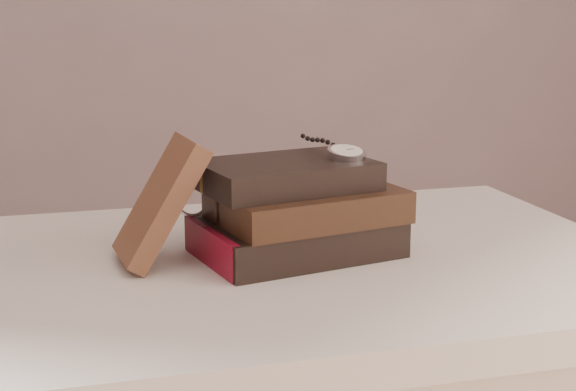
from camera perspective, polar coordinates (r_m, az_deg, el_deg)
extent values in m
cube|color=beige|center=(1.01, -3.40, -5.55)|extent=(1.00, 0.60, 0.04)
cube|color=white|center=(1.03, -3.36, -8.70)|extent=(0.88, 0.49, 0.08)
cube|color=black|center=(1.02, 0.54, -2.86)|extent=(0.26, 0.21, 0.04)
cube|color=beige|center=(1.03, 0.68, -2.84)|extent=(0.25, 0.19, 0.03)
cube|color=gold|center=(1.00, -5.90, -3.33)|extent=(0.01, 0.01, 0.04)
cube|color=maroon|center=(0.98, -5.33, -3.68)|extent=(0.04, 0.15, 0.04)
cube|color=black|center=(1.01, 1.34, -0.63)|extent=(0.25, 0.19, 0.04)
cube|color=beige|center=(1.01, 1.48, -0.61)|extent=(0.24, 0.18, 0.03)
cube|color=gold|center=(0.99, -4.74, -1.02)|extent=(0.01, 0.01, 0.04)
cube|color=black|center=(1.01, -0.20, 1.46)|extent=(0.23, 0.18, 0.03)
cube|color=beige|center=(1.01, -0.05, 1.48)|extent=(0.22, 0.17, 0.03)
cube|color=gold|center=(0.99, -5.89, 1.14)|extent=(0.01, 0.01, 0.03)
cube|color=#45281A|center=(0.99, -8.82, -0.43)|extent=(0.11, 0.11, 0.15)
cylinder|color=silver|center=(1.02, 4.09, 2.90)|extent=(0.06, 0.06, 0.02)
cylinder|color=white|center=(1.02, 4.09, 3.15)|extent=(0.05, 0.05, 0.01)
torus|color=silver|center=(1.02, 4.09, 3.12)|extent=(0.05, 0.05, 0.01)
cylinder|color=silver|center=(1.04, 3.28, 3.15)|extent=(0.01, 0.01, 0.01)
cube|color=black|center=(1.02, 3.92, 3.25)|extent=(0.00, 0.01, 0.00)
cube|color=black|center=(1.02, 4.33, 3.22)|extent=(0.01, 0.00, 0.00)
sphere|color=black|center=(1.05, 3.15, 3.51)|extent=(0.01, 0.01, 0.01)
sphere|color=black|center=(1.06, 2.78, 3.72)|extent=(0.01, 0.01, 0.01)
sphere|color=black|center=(1.07, 2.42, 3.84)|extent=(0.01, 0.01, 0.01)
sphere|color=black|center=(1.09, 2.06, 3.87)|extent=(0.01, 0.01, 0.01)
sphere|color=black|center=(1.10, 1.72, 3.89)|extent=(0.01, 0.01, 0.01)
sphere|color=black|center=(1.11, 1.38, 3.98)|extent=(0.01, 0.01, 0.01)
sphere|color=black|center=(1.13, 1.05, 4.15)|extent=(0.01, 0.01, 0.01)
torus|color=silver|center=(1.04, -6.65, -0.18)|extent=(0.05, 0.02, 0.05)
torus|color=silver|center=(1.05, -4.08, 0.11)|extent=(0.05, 0.02, 0.05)
cylinder|color=silver|center=(1.04, -5.36, 0.12)|extent=(0.01, 0.01, 0.00)
cylinder|color=silver|center=(1.08, -8.72, -0.03)|extent=(0.03, 0.10, 0.03)
cylinder|color=silver|center=(1.11, -4.15, 0.47)|extent=(0.03, 0.10, 0.03)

